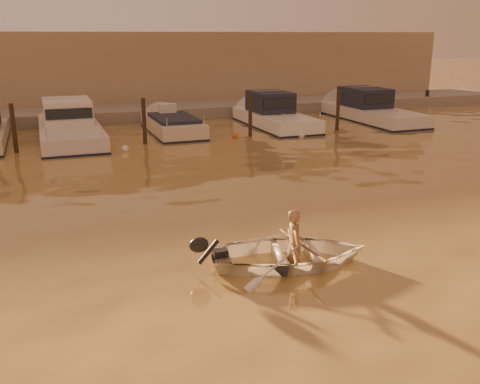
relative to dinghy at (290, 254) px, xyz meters
name	(u,v)px	position (x,y,z in m)	size (l,w,h in m)	color
ground_plane	(278,263)	(-0.21, 0.14, -0.22)	(160.00, 160.00, 0.00)	olive
dinghy	(290,254)	(0.00, 0.00, 0.00)	(2.36, 3.31, 0.69)	white
person	(295,244)	(0.10, -0.02, 0.22)	(0.54, 0.36, 1.49)	#98724C
outboard_motor	(219,256)	(-1.47, 0.31, 0.06)	(0.90, 0.40, 0.70)	black
oar_port	(302,245)	(0.24, -0.05, 0.20)	(0.06, 0.06, 2.10)	brown
oar_starboard	(292,245)	(0.05, -0.01, 0.20)	(0.06, 0.06, 2.10)	brown
moored_boat_2	(69,126)	(-3.44, 16.14, 0.40)	(2.62, 8.67, 1.75)	silver
moored_boat_3	(173,128)	(1.37, 16.14, 0.00)	(2.13, 6.13, 0.95)	beige
moored_boat_4	(275,115)	(6.85, 16.14, 0.40)	(2.37, 7.27, 1.75)	white
moored_boat_5	(372,109)	(12.76, 16.14, 0.40)	(2.50, 8.30, 1.75)	silver
piling_1	(14,131)	(-5.71, 13.94, 0.68)	(0.18, 0.18, 2.20)	#2D2319
piling_2	(144,123)	(-0.41, 13.94, 0.68)	(0.18, 0.18, 2.20)	#2D2319
piling_3	(250,117)	(4.59, 13.94, 0.68)	(0.18, 0.18, 2.20)	#2D2319
piling_4	(338,113)	(9.29, 13.94, 0.68)	(0.18, 0.18, 2.20)	#2D2319
fender_c	(125,149)	(-1.49, 12.63, -0.12)	(0.30, 0.30, 0.30)	white
fender_d	(235,136)	(3.79, 13.87, -0.12)	(0.30, 0.30, 0.30)	#D36218
fender_e	(302,135)	(6.75, 12.83, -0.12)	(0.30, 0.30, 0.30)	silver
quay	(123,116)	(-0.21, 21.64, -0.07)	(52.00, 4.00, 1.00)	gray
waterfront_building	(108,70)	(-0.21, 27.14, 2.18)	(46.00, 7.00, 4.80)	#9E8466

